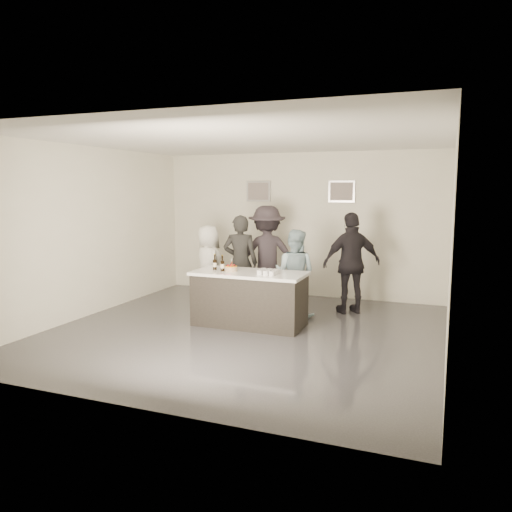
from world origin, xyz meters
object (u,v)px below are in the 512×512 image
(bar_counter, at_px, (249,299))
(cake, at_px, (231,269))
(beer_bottle_a, at_px, (215,262))
(person_guest_right, at_px, (352,263))
(person_guest_left, at_px, (208,266))
(person_main_blue, at_px, (295,273))
(person_main_black, at_px, (240,263))
(beer_bottle_b, at_px, (222,263))
(person_guest_back, at_px, (267,255))

(bar_counter, height_order, cake, cake)
(cake, bearing_deg, bar_counter, 7.52)
(beer_bottle_a, relative_size, person_guest_right, 0.14)
(person_guest_left, bearing_deg, person_main_blue, -147.47)
(person_main_black, bearing_deg, person_guest_right, -178.77)
(cake, bearing_deg, person_guest_right, 40.89)
(bar_counter, relative_size, cake, 9.15)
(bar_counter, relative_size, beer_bottle_b, 7.15)
(beer_bottle_b, height_order, person_main_blue, person_main_blue)
(person_main_black, distance_m, person_main_blue, 1.10)
(bar_counter, relative_size, person_guest_right, 1.01)
(bar_counter, bearing_deg, beer_bottle_b, -169.61)
(beer_bottle_b, bearing_deg, person_guest_back, 84.19)
(beer_bottle_a, distance_m, person_guest_back, 1.64)
(beer_bottle_a, height_order, person_guest_left, person_guest_left)
(cake, relative_size, person_guest_right, 0.11)
(person_guest_right, bearing_deg, beer_bottle_b, 6.76)
(bar_counter, bearing_deg, person_guest_left, 140.95)
(bar_counter, height_order, person_main_black, person_main_black)
(cake, distance_m, person_guest_right, 2.28)
(person_main_black, height_order, person_main_blue, person_main_black)
(bar_counter, height_order, person_main_blue, person_main_blue)
(beer_bottle_b, relative_size, person_guest_back, 0.13)
(person_main_blue, bearing_deg, person_guest_back, -39.78)
(bar_counter, xyz_separation_m, cake, (-0.31, -0.04, 0.49))
(cake, bearing_deg, person_guest_left, 131.84)
(cake, relative_size, beer_bottle_a, 0.78)
(bar_counter, distance_m, person_main_black, 1.21)
(beer_bottle_b, bearing_deg, bar_counter, 10.39)
(beer_bottle_a, distance_m, beer_bottle_b, 0.20)
(beer_bottle_b, bearing_deg, person_guest_right, 39.48)
(person_guest_left, bearing_deg, beer_bottle_b, 164.58)
(cake, relative_size, person_main_blue, 0.13)
(beer_bottle_a, height_order, person_main_black, person_main_black)
(person_main_black, relative_size, person_guest_left, 1.13)
(beer_bottle_a, relative_size, person_main_black, 0.15)
(person_main_black, xyz_separation_m, person_main_blue, (1.09, -0.12, -0.11))
(person_main_blue, bearing_deg, bar_counter, 62.12)
(bar_counter, distance_m, person_main_blue, 1.05)
(person_guest_back, bearing_deg, beer_bottle_b, 58.27)
(person_guest_right, relative_size, person_guest_back, 0.95)
(person_guest_left, height_order, person_guest_back, person_guest_back)
(beer_bottle_b, xyz_separation_m, person_guest_right, (1.86, 1.53, -0.11))
(person_main_black, distance_m, person_guest_back, 0.70)
(cake, xyz_separation_m, person_guest_right, (1.72, 1.49, -0.02))
(cake, relative_size, person_guest_back, 0.11)
(person_guest_back, bearing_deg, person_main_black, 38.93)
(person_guest_right, bearing_deg, person_main_black, -19.14)
(beer_bottle_b, height_order, person_guest_left, person_guest_left)
(beer_bottle_a, bearing_deg, cake, -7.58)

